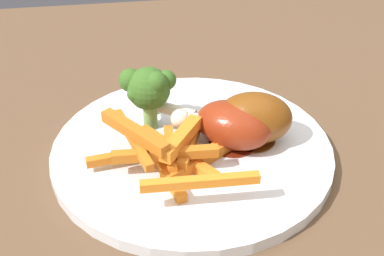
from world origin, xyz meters
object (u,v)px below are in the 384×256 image
Objects in this scene: dinner_plate at (192,150)px; dining_table at (161,202)px; broccoli_floret_front at (149,88)px; chicken_drumstick_near at (229,124)px; chicken_drumstick_far at (250,118)px; carrot_fries_pile at (173,151)px.

dining_table is at bearing 122.58° from dinner_plate.
broccoli_floret_front reaches higher than chicken_drumstick_near.
chicken_drumstick_far is at bearing -22.56° from broccoli_floret_front.
carrot_fries_pile reaches higher than dining_table.
chicken_drumstick_far is (0.09, -0.04, -0.02)m from broccoli_floret_front.
dinner_plate is (0.03, -0.05, 0.11)m from dining_table.
carrot_fries_pile is at bearing -160.01° from chicken_drumstick_far.
broccoli_floret_front reaches higher than carrot_fries_pile.
broccoli_floret_front is 0.54× the size of chicken_drumstick_near.
dining_table is at bearing 143.77° from chicken_drumstick_near.
chicken_drumstick_far reaches higher than dinner_plate.
broccoli_floret_front is 0.10m from chicken_drumstick_far.
dining_table is 17.96× the size of broccoli_floret_front.
dinner_plate is 2.27× the size of chicken_drumstick_far.
dinner_plate is 4.12× the size of broccoli_floret_front.
broccoli_floret_front is 0.09m from chicken_drumstick_near.
carrot_fries_pile is at bearing -154.78° from chicken_drumstick_near.
broccoli_floret_front is at bearing 150.72° from chicken_drumstick_near.
broccoli_floret_front is at bearing -134.42° from dining_table.
chicken_drumstick_near is (0.06, -0.05, 0.13)m from dining_table.
dining_table is 9.74× the size of chicken_drumstick_near.
chicken_drumstick_near is (0.04, -0.00, 0.03)m from dinner_plate.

